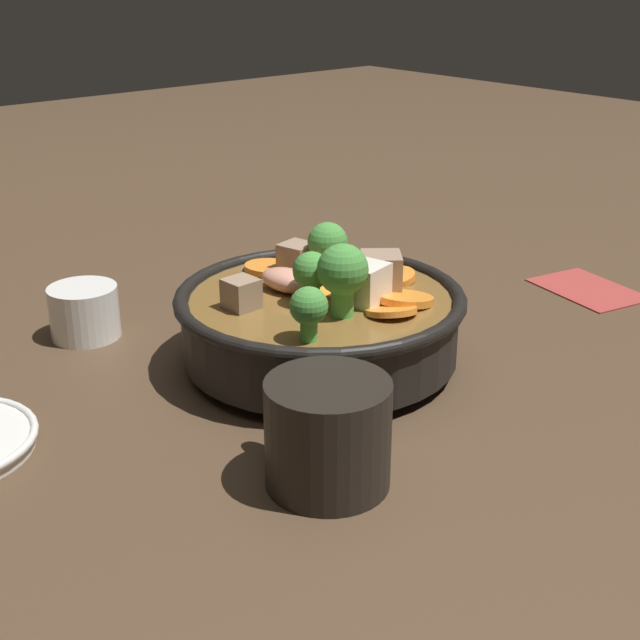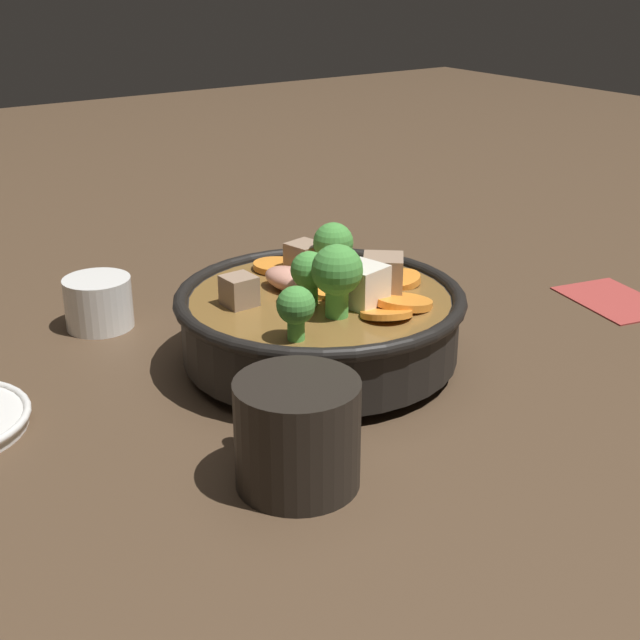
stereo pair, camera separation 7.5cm
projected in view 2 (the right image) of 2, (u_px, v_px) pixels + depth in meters
The scene contains 5 objects.
ground_plane at pixel (320, 364), 0.77m from camera, with size 3.00×3.00×0.00m, color #4C3826.
stirfry_bowl at pixel (321, 316), 0.75m from camera, with size 0.24×0.24×0.12m.
tea_cup at pixel (98, 302), 0.83m from camera, with size 0.06×0.06×0.05m.
dark_mug at pixel (296, 433), 0.58m from camera, with size 0.10×0.08×0.07m.
napkin at pixel (614, 300), 0.90m from camera, with size 0.12×0.10×0.00m.
Camera 2 is at (-0.57, 0.39, 0.33)m, focal length 50.00 mm.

